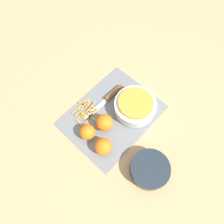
{
  "coord_description": "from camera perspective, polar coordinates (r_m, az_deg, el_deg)",
  "views": [
    {
      "loc": [
        0.29,
        0.27,
        0.91
      ],
      "look_at": [
        0.0,
        0.0,
        0.04
      ],
      "focal_mm": 35.0,
      "sensor_mm": 36.0,
      "label": 1
    }
  ],
  "objects": [
    {
      "name": "orange_left",
      "position": [
        0.9,
        -2.28,
        -9.0
      ],
      "size": [
        0.07,
        0.07,
        0.07
      ],
      "color": "orange",
      "rests_on": "cutting_board"
    },
    {
      "name": "peel_pile",
      "position": [
        0.99,
        -6.71,
        -0.02
      ],
      "size": [
        0.13,
        0.13,
        0.01
      ],
      "color": "orange",
      "rests_on": "cutting_board"
    },
    {
      "name": "bowl_speckled",
      "position": [
        0.97,
        6.05,
        1.58
      ],
      "size": [
        0.19,
        0.19,
        0.07
      ],
      "color": "silver",
      "rests_on": "cutting_board"
    },
    {
      "name": "cutting_board",
      "position": [
        0.99,
        -0.0,
        -0.78
      ],
      "size": [
        0.42,
        0.32,
        0.01
      ],
      "color": "slate",
      "rests_on": "ground_plane"
    },
    {
      "name": "ground_plane",
      "position": [
        0.99,
        -0.0,
        -0.85
      ],
      "size": [
        4.0,
        4.0,
        0.0
      ],
      "primitive_type": "plane",
      "color": "tan"
    },
    {
      "name": "knife",
      "position": [
        1.02,
        -0.44,
        4.15
      ],
      "size": [
        0.24,
        0.03,
        0.02
      ],
      "rotation": [
        0.0,
        0.0,
        -0.04
      ],
      "color": "brown",
      "rests_on": "cutting_board"
    },
    {
      "name": "orange_right",
      "position": [
        0.93,
        -1.93,
        -2.79
      ],
      "size": [
        0.07,
        0.07,
        0.07
      ],
      "color": "orange",
      "rests_on": "cutting_board"
    },
    {
      "name": "orange_back",
      "position": [
        0.93,
        -6.41,
        -5.23
      ],
      "size": [
        0.07,
        0.07,
        0.07
      ],
      "color": "orange",
      "rests_on": "cutting_board"
    },
    {
      "name": "bowl_dark",
      "position": [
        0.9,
        9.8,
        -14.58
      ],
      "size": [
        0.16,
        0.16,
        0.06
      ],
      "color": "#1E2833",
      "rests_on": "ground_plane"
    }
  ]
}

